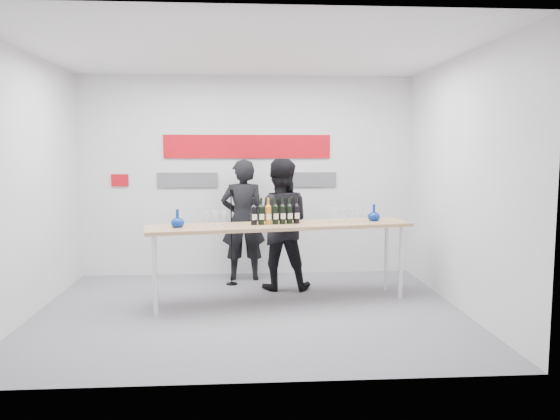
{
  "coord_description": "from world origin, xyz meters",
  "views": [
    {
      "loc": [
        -0.08,
        -6.28,
        1.9
      ],
      "look_at": [
        0.39,
        0.49,
        1.15
      ],
      "focal_mm": 35.0,
      "sensor_mm": 36.0,
      "label": 1
    }
  ],
  "objects_px": {
    "tasting_table": "(281,230)",
    "presenter_left": "(243,220)",
    "presenter_right": "(279,224)",
    "mic_stand": "(232,256)"
  },
  "relations": [
    {
      "from": "tasting_table",
      "to": "presenter_left",
      "type": "bearing_deg",
      "value": 100.44
    },
    {
      "from": "tasting_table",
      "to": "presenter_right",
      "type": "xyz_separation_m",
      "value": [
        0.03,
        0.67,
        -0.02
      ]
    },
    {
      "from": "tasting_table",
      "to": "mic_stand",
      "type": "bearing_deg",
      "value": 113.78
    },
    {
      "from": "presenter_right",
      "to": "mic_stand",
      "type": "height_order",
      "value": "presenter_right"
    },
    {
      "from": "tasting_table",
      "to": "presenter_left",
      "type": "distance_m",
      "value": 1.32
    },
    {
      "from": "presenter_left",
      "to": "presenter_right",
      "type": "distance_m",
      "value": 0.75
    },
    {
      "from": "presenter_left",
      "to": "presenter_right",
      "type": "bearing_deg",
      "value": 129.42
    },
    {
      "from": "tasting_table",
      "to": "presenter_left",
      "type": "height_order",
      "value": "presenter_left"
    },
    {
      "from": "presenter_right",
      "to": "mic_stand",
      "type": "relative_size",
      "value": 1.31
    },
    {
      "from": "presenter_left",
      "to": "mic_stand",
      "type": "height_order",
      "value": "presenter_left"
    }
  ]
}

